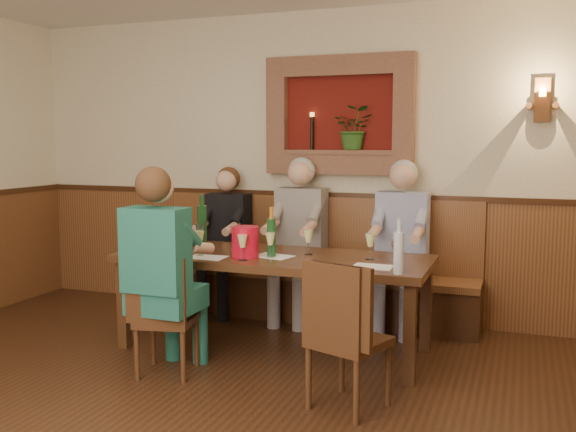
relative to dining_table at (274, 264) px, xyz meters
name	(u,v)px	position (x,y,z in m)	size (l,w,h in m)	color
room_shell	(132,86)	(0.00, -1.85, 1.21)	(6.04, 6.04, 2.82)	beige
wainscoting	(139,348)	(0.00, -1.85, -0.09)	(6.02, 6.02, 1.15)	#5A3319
wall_niche	(343,120)	(0.24, 1.09, 1.13)	(1.36, 0.30, 1.06)	#5C120D
wall_sconce	(542,101)	(1.90, 1.08, 1.27)	(0.25, 0.20, 0.35)	#5A3319
dining_table	(274,264)	(0.00, 0.00, 0.00)	(2.40, 0.90, 0.75)	#3B2011
bench	(312,283)	(0.00, 0.94, -0.35)	(3.00, 0.45, 1.11)	#381E0F
chair_near_left	(167,340)	(-0.50, -0.77, -0.43)	(0.45, 0.45, 0.86)	#3B2011
chair_near_right	(347,366)	(0.83, -0.88, -0.41)	(0.52, 0.52, 0.92)	#3B2011
person_bench_left	(225,253)	(-0.83, 0.84, -0.11)	(0.40, 0.49, 1.38)	black
person_bench_mid	(298,253)	(-0.10, 0.84, -0.06)	(0.44, 0.54, 1.48)	#5E5756
person_bench_right	(400,261)	(0.82, 0.84, -0.07)	(0.44, 0.54, 1.46)	navy
person_chair_front	(164,290)	(-0.50, -0.78, -0.07)	(0.43, 0.53, 1.46)	#16494F
spittoon_bucket	(245,242)	(-0.16, -0.17, 0.19)	(0.21, 0.21, 0.23)	red
wine_bottle_green_a	(271,237)	(0.01, -0.08, 0.23)	(0.09, 0.09, 0.38)	#19471E
wine_bottle_green_b	(202,224)	(-0.72, 0.19, 0.25)	(0.09, 0.09, 0.43)	#19471E
water_bottle	(399,252)	(1.03, -0.37, 0.22)	(0.08, 0.08, 0.37)	silver
tasting_sheet_a	(159,252)	(-0.88, -0.23, 0.08)	(0.29, 0.21, 0.00)	white
tasting_sheet_b	(273,256)	(0.02, -0.06, 0.08)	(0.28, 0.20, 0.00)	white
tasting_sheet_c	(373,267)	(0.82, -0.20, 0.08)	(0.28, 0.20, 0.00)	white
tasting_sheet_d	(207,257)	(-0.43, -0.28, 0.08)	(0.28, 0.20, 0.00)	white
wine_glass_0	(270,245)	(0.02, -0.12, 0.17)	(0.08, 0.08, 0.19)	#E2E88B
wine_glass_1	(370,247)	(0.74, 0.07, 0.17)	(0.08, 0.08, 0.19)	#E2E88B
wine_glass_2	(235,238)	(-0.37, 0.08, 0.17)	(0.08, 0.08, 0.19)	white
wine_glass_3	(200,243)	(-0.51, -0.24, 0.17)	(0.08, 0.08, 0.19)	#E2E88B
wine_glass_4	(200,236)	(-0.70, 0.12, 0.17)	(0.08, 0.08, 0.19)	white
wine_glass_5	(243,247)	(-0.13, -0.29, 0.17)	(0.08, 0.08, 0.19)	#E2E88B
wine_glass_6	(308,242)	(0.25, 0.10, 0.17)	(0.08, 0.08, 0.19)	#E2E88B
wine_glass_7	(396,254)	(0.98, -0.18, 0.17)	(0.08, 0.08, 0.19)	white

